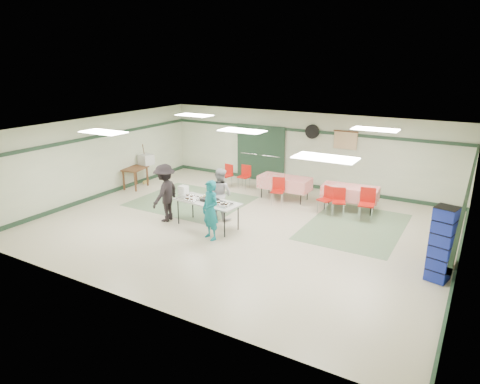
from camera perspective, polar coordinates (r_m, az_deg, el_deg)
The scene contains 42 objects.
floor at distance 12.13m, azimuth 0.25°, elevation -4.42°, with size 11.00×11.00×0.00m, color #C0B59A.
ceiling at distance 11.41m, azimuth 0.26°, elevation 8.28°, with size 11.00×11.00×0.00m, color silver.
wall_back at distance 15.65m, azimuth 8.53°, elevation 5.56°, with size 11.00×11.00×0.00m, color #B5C0A4.
wall_front at distance 8.32m, azimuth -15.47°, elevation -5.58°, with size 11.00×11.00×0.00m, color #B5C0A4.
wall_left at distance 15.12m, azimuth -18.18°, elevation 4.47°, with size 9.00×9.00×0.00m, color #B5C0A4.
wall_right at distance 10.26m, azimuth 27.97°, elevation -2.63°, with size 9.00×9.00×0.00m, color #B5C0A4.
trim_back at distance 15.50m, azimuth 8.61°, elevation 8.07°, with size 11.00×0.06×0.10m, color #1E3725.
baseboard_back at distance 15.93m, azimuth 8.29°, elevation 1.00°, with size 11.00×0.06×0.12m, color #1E3725.
trim_left at distance 14.97m, azimuth -18.36°, elevation 7.07°, with size 9.00×0.06×0.10m, color #1E3725.
baseboard_left at distance 15.42m, azimuth -17.66°, elevation -0.21°, with size 9.00×0.06×0.12m, color #1E3725.
trim_right at distance 10.07m, azimuth 28.36°, elevation 1.15°, with size 9.00×0.06×0.10m, color #1E3725.
baseboard_right at distance 10.73m, azimuth 26.83°, elevation -9.10°, with size 9.00×0.06×0.12m, color #1E3725.
green_patch_a at distance 14.21m, azimuth -6.50°, elevation -1.20°, with size 3.50×3.00×0.01m, color gray.
green_patch_b at distance 12.45m, azimuth 15.06°, elevation -4.44°, with size 2.50×3.50×0.01m, color gray.
double_door_left at distance 16.58m, azimuth 1.31°, elevation 5.35°, with size 0.90×0.06×2.10m, color gray.
double_door_right at distance 16.15m, azimuth 4.28°, elevation 4.98°, with size 0.90×0.06×2.10m, color gray.
door_frame at distance 16.34m, azimuth 2.73°, elevation 5.16°, with size 2.00×0.03×2.15m, color #1E3725.
wall_fan at distance 15.36m, azimuth 9.61°, elevation 7.95°, with size 0.50×0.50×0.10m, color black.
scroll_banner at distance 15.03m, azimuth 13.87°, elevation 6.70°, with size 0.80×0.02×0.60m, color #D1B082.
serving_table at distance 11.80m, azimuth -4.37°, elevation -1.40°, with size 1.96×0.94×0.76m.
sheet_tray_right at distance 11.45m, azimuth -2.46°, elevation -1.66°, with size 0.53×0.40×0.02m, color silver.
sheet_tray_mid at distance 11.87m, azimuth -4.39°, elevation -0.99°, with size 0.54×0.41×0.02m, color silver.
sheet_tray_left at distance 12.03m, azimuth -6.77°, elevation -0.83°, with size 0.61×0.46×0.02m, color silver.
baking_pan at distance 11.73m, azimuth -4.05°, elevation -1.07°, with size 0.46×0.29×0.08m, color black.
foam_box_stack at distance 12.32m, azimuth -7.56°, elevation 0.21°, with size 0.24×0.22×0.27m, color white.
volunteer_teal at distance 11.00m, azimuth -3.97°, elevation -2.44°, with size 0.57×0.38×1.57m, color #127380.
volunteer_grey at distance 12.38m, azimuth -2.64°, elevation -0.23°, with size 0.74×0.58×1.53m, color gray.
volunteer_dark at distance 12.39m, azimuth -9.95°, elevation -0.11°, with size 1.08×0.62×1.67m, color black.
dining_table_a at distance 13.57m, azimuth 14.45°, elevation -0.05°, with size 1.73×0.89×0.77m.
dining_table_b at distance 14.27m, azimuth 5.97°, elevation 1.28°, with size 1.71×0.77×0.77m.
chair_a at distance 13.10m, azimuth 13.04°, elevation -0.86°, with size 0.49×0.49×0.83m.
chair_b at distance 13.20m, azimuth 11.52°, elevation -0.63°, with size 0.49×0.49×0.82m.
chair_c at distance 12.89m, azimuth 16.59°, elevation -1.10°, with size 0.50×0.50×0.94m.
chair_d at distance 13.77m, azimuth 5.09°, elevation 0.53°, with size 0.50×0.50×0.86m.
chair_loose_a at distance 15.47m, azimuth 0.68°, elevation 2.40°, with size 0.39×0.39×0.83m.
chair_loose_b at distance 15.62m, azimuth -1.70°, elevation 2.53°, with size 0.46×0.46×0.82m.
crate_stack_blue_a at distance 9.85m, azimuth 25.30°, elevation -6.33°, with size 0.42×0.42×1.64m, color navy.
crate_stack_red at distance 10.68m, azimuth 25.63°, elevation -5.55°, with size 0.40×0.40×1.31m, color maroon.
crate_stack_blue_b at distance 10.45m, azimuth 25.56°, elevation -5.72°, with size 0.44×0.44×1.41m, color navy.
printer_table at distance 15.86m, azimuth -13.81°, elevation 2.80°, with size 0.76×1.03×0.74m.
office_printer at distance 16.22m, azimuth -12.43°, elevation 4.26°, with size 0.48×0.42×0.38m, color #BAB9B4.
broom at distance 16.35m, azimuth -12.46°, elevation 3.76°, with size 0.03×0.03×1.48m, color brown.
Camera 1 is at (5.61, -9.77, 4.50)m, focal length 32.00 mm.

